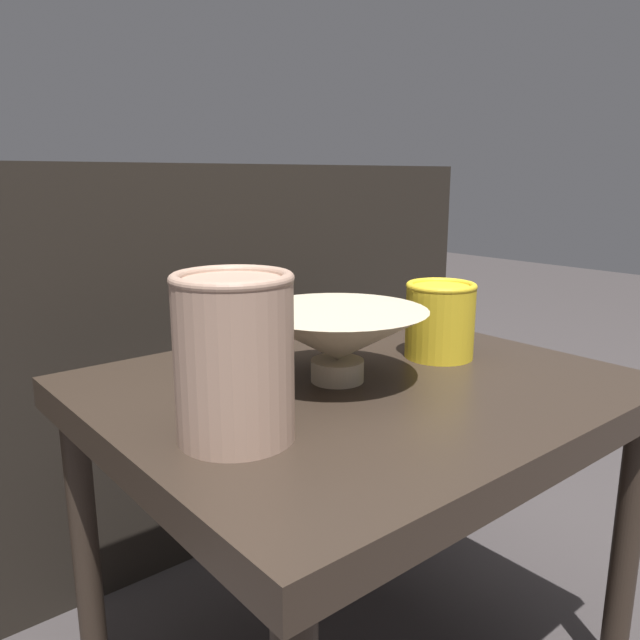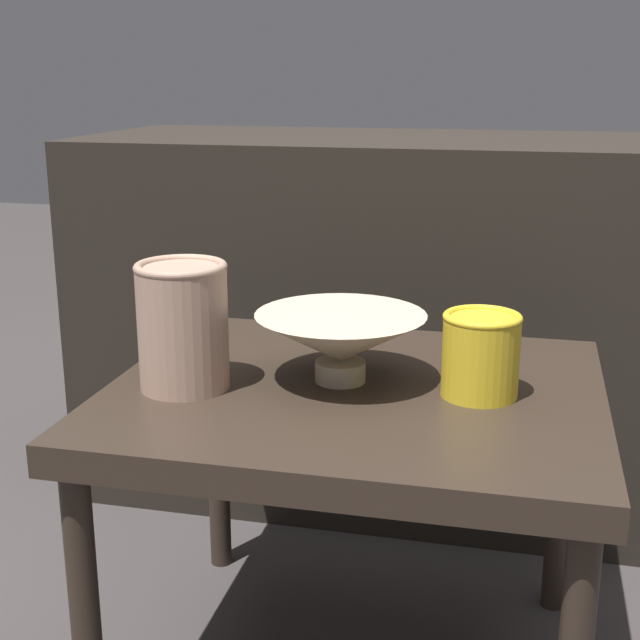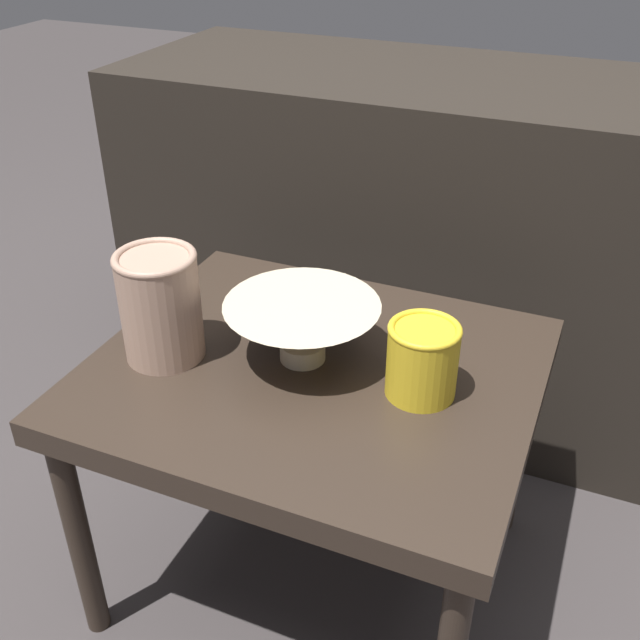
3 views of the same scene
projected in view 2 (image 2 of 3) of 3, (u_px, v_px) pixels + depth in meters
The scene contains 5 objects.
table at pixel (355, 420), 1.17m from camera, with size 0.63×0.54×0.44m.
couch_backdrop at pixel (416, 318), 1.78m from camera, with size 1.29×0.50×0.71m.
bowl at pixel (341, 339), 1.16m from camera, with size 0.22×0.22×0.09m.
vase_textured_left at pixel (183, 324), 1.13m from camera, with size 0.12×0.12×0.16m.
vase_colorful_right at pixel (481, 353), 1.11m from camera, with size 0.10×0.10×0.11m.
Camera 2 is at (0.21, -1.07, 0.84)m, focal length 50.00 mm.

